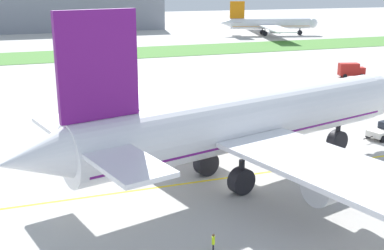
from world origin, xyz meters
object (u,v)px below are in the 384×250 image
object	(u,v)px
pushback_tug	(384,131)
airliner_foreground	(243,123)
service_truck_fuel_bowser	(351,70)
parked_airliner_far_centre	(269,24)
ground_crew_wingwalker_port	(213,241)

from	to	relation	value
pushback_tug	airliner_foreground	bearing A→B (deg)	-164.85
service_truck_fuel_bowser	airliner_foreground	bearing A→B (deg)	-136.60
service_truck_fuel_bowser	pushback_tug	bearing A→B (deg)	-121.31
airliner_foreground	parked_airliner_far_centre	world-z (taller)	airliner_foreground
airliner_foreground	service_truck_fuel_bowser	size ratio (longest dim) A/B	12.61
service_truck_fuel_bowser	parked_airliner_far_centre	distance (m)	88.47
ground_crew_wingwalker_port	parked_airliner_far_centre	world-z (taller)	parked_airliner_far_centre
airliner_foreground	ground_crew_wingwalker_port	world-z (taller)	airliner_foreground
parked_airliner_far_centre	airliner_foreground	bearing A→B (deg)	-119.04
pushback_tug	service_truck_fuel_bowser	distance (m)	44.47
ground_crew_wingwalker_port	service_truck_fuel_bowser	world-z (taller)	service_truck_fuel_bowser
service_truck_fuel_bowser	parked_airliner_far_centre	world-z (taller)	parked_airliner_far_centre
service_truck_fuel_bowser	parked_airliner_far_centre	xyz separation A→B (m)	(24.79, 84.88, 2.81)
ground_crew_wingwalker_port	service_truck_fuel_bowser	xyz separation A→B (m)	(55.29, 57.24, 0.66)
airliner_foreground	ground_crew_wingwalker_port	size ratio (longest dim) A/B	46.41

